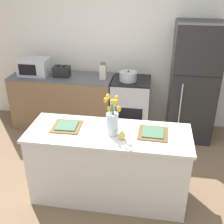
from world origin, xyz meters
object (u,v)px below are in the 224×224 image
at_px(plate_setting_right, 153,133).
at_px(toaster, 62,71).
at_px(flower_vase, 112,121).
at_px(pear_figurine, 122,135).
at_px(stove_range, 131,106).
at_px(plate_setting_left, 67,126).
at_px(microwave, 34,67).
at_px(cooking_pot, 128,76).
at_px(knife_block, 103,72).
at_px(refrigerator, 193,83).

distance_m(plate_setting_right, toaster, 2.16).
distance_m(flower_vase, plate_setting_right, 0.46).
relative_size(flower_vase, pear_figurine, 3.62).
relative_size(flower_vase, plate_setting_right, 1.35).
distance_m(stove_range, plate_setting_left, 1.72).
distance_m(flower_vase, microwave, 2.26).
bearing_deg(plate_setting_left, toaster, 109.85).
relative_size(stove_range, plate_setting_right, 2.82).
bearing_deg(pear_figurine, stove_range, 92.12).
height_order(toaster, cooking_pot, toaster).
bearing_deg(microwave, toaster, -2.59).
bearing_deg(pear_figurine, knife_block, 106.85).
bearing_deg(cooking_pot, microwave, 178.28).
distance_m(stove_range, plate_setting_right, 1.67).
height_order(flower_vase, knife_block, flower_vase).
height_order(flower_vase, plate_setting_right, flower_vase).
xyz_separation_m(plate_setting_right, toaster, (-1.52, 1.54, 0.11)).
height_order(refrigerator, cooking_pot, refrigerator).
bearing_deg(stove_range, knife_block, -178.04).
bearing_deg(plate_setting_left, refrigerator, 45.58).
xyz_separation_m(pear_figurine, knife_block, (-0.52, 1.71, 0.10)).
xyz_separation_m(refrigerator, toaster, (-2.09, -0.02, 0.09)).
relative_size(plate_setting_right, knife_block, 1.21).
xyz_separation_m(cooking_pot, microwave, (-1.56, 0.05, 0.06)).
relative_size(refrigerator, plate_setting_right, 5.61).
xyz_separation_m(flower_vase, pear_figurine, (0.11, -0.08, -0.12)).
xyz_separation_m(plate_setting_right, cooking_pot, (-0.43, 1.51, 0.09)).
bearing_deg(knife_block, toaster, -179.46).
height_order(pear_figurine, plate_setting_right, pear_figurine).
bearing_deg(plate_setting_right, knife_block, 118.33).
bearing_deg(microwave, flower_vase, -46.45).
height_order(toaster, microwave, microwave).
height_order(microwave, knife_block, same).
distance_m(plate_setting_left, cooking_pot, 1.61).
bearing_deg(stove_range, toaster, -178.90).
xyz_separation_m(toaster, cooking_pot, (1.09, -0.03, -0.01)).
relative_size(refrigerator, pear_figurine, 15.03).
bearing_deg(flower_vase, pear_figurine, -36.16).
height_order(pear_figurine, plate_setting_left, pear_figurine).
relative_size(plate_setting_right, toaster, 1.16).
bearing_deg(cooking_pot, plate_setting_left, -109.33).
bearing_deg(toaster, knife_block, 0.54).
xyz_separation_m(pear_figurine, toaster, (-1.20, 1.70, 0.07)).
xyz_separation_m(toaster, knife_block, (0.68, 0.01, 0.03)).
xyz_separation_m(pear_figurine, microwave, (-1.67, 1.72, 0.12)).
relative_size(pear_figurine, cooking_pot, 0.43).
relative_size(flower_vase, toaster, 1.57).
distance_m(plate_setting_left, toaster, 1.64).
distance_m(stove_range, microwave, 1.71).
xyz_separation_m(pear_figurine, plate_setting_right, (0.32, 0.16, -0.04)).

